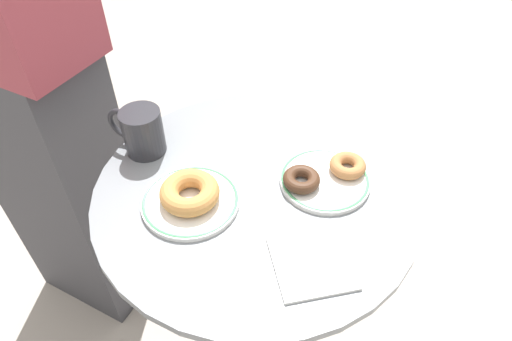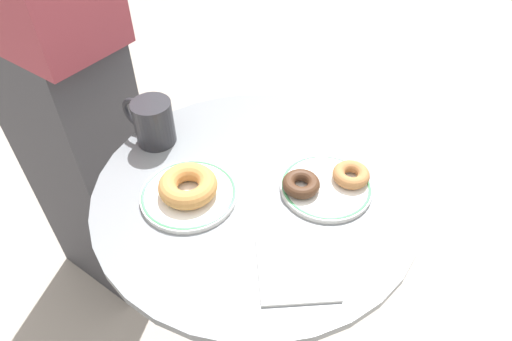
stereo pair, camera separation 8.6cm
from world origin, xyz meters
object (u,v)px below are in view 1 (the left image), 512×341
at_px(cafe_table, 256,253).
at_px(donut_cinnamon, 348,166).
at_px(plate_right, 325,180).
at_px(plate_left, 191,201).
at_px(coffee_mug, 141,131).
at_px(paper_napkin, 312,263).
at_px(donut_chocolate, 301,179).
at_px(person_figure, 17,72).
at_px(donut_old_fashioned, 190,192).

distance_m(cafe_table, donut_cinnamon, 0.31).
bearing_deg(plate_right, plate_left, 168.55).
xyz_separation_m(cafe_table, plate_right, (0.13, -0.04, 0.22)).
bearing_deg(donut_cinnamon, cafe_table, 167.55).
bearing_deg(plate_left, coffee_mug, 102.40).
bearing_deg(paper_napkin, plate_right, 53.81).
relative_size(plate_left, paper_napkin, 1.42).
distance_m(cafe_table, paper_napkin, 0.30).
bearing_deg(donut_chocolate, donut_cinnamon, -1.76).
bearing_deg(plate_left, cafe_table, -4.94).
xyz_separation_m(plate_right, donut_chocolate, (-0.05, 0.00, 0.02)).
relative_size(cafe_table, person_figure, 0.44).
xyz_separation_m(plate_left, plate_right, (0.26, -0.05, -0.00)).
relative_size(plate_left, donut_old_fashioned, 1.66).
bearing_deg(donut_cinnamon, coffee_mug, 145.86).
height_order(cafe_table, coffee_mug, coffee_mug).
bearing_deg(donut_cinnamon, donut_chocolate, 178.24).
height_order(plate_right, person_figure, person_figure).
bearing_deg(person_figure, donut_cinnamon, -42.29).
bearing_deg(donut_cinnamon, donut_old_fashioned, 170.64).
bearing_deg(donut_old_fashioned, coffee_mug, 102.63).
relative_size(plate_left, donut_cinnamon, 2.56).
height_order(plate_right, donut_old_fashioned, donut_old_fashioned).
relative_size(cafe_table, paper_napkin, 5.79).
distance_m(donut_chocolate, coffee_mug, 0.35).
xyz_separation_m(cafe_table, donut_cinnamon, (0.18, -0.04, 0.24)).
bearing_deg(person_figure, cafe_table, -50.98).
bearing_deg(donut_chocolate, plate_left, 167.05).
bearing_deg(person_figure, coffee_mug, -52.26).
relative_size(cafe_table, plate_right, 4.22).
height_order(plate_left, donut_chocolate, donut_chocolate).
height_order(plate_right, donut_chocolate, donut_chocolate).
relative_size(plate_left, plate_right, 1.04).
bearing_deg(person_figure, paper_napkin, -59.48).
bearing_deg(coffee_mug, paper_napkin, -65.17).
bearing_deg(cafe_table, paper_napkin, -86.13).
relative_size(donut_cinnamon, donut_chocolate, 1.00).
relative_size(cafe_table, coffee_mug, 6.89).
xyz_separation_m(plate_right, paper_napkin, (-0.12, -0.16, -0.00)).
relative_size(donut_chocolate, paper_napkin, 0.56).
bearing_deg(donut_chocolate, plate_right, -5.13).
bearing_deg(plate_right, coffee_mug, 141.42).
height_order(donut_chocolate, paper_napkin, donut_chocolate).
bearing_deg(paper_napkin, cafe_table, 93.87).
relative_size(plate_left, person_figure, 0.11).
bearing_deg(plate_left, donut_old_fashioned, -8.23).
bearing_deg(plate_right, person_figure, 134.93).
distance_m(donut_old_fashioned, person_figure, 0.54).
bearing_deg(cafe_table, plate_right, -17.67).
relative_size(paper_napkin, coffee_mug, 1.19).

